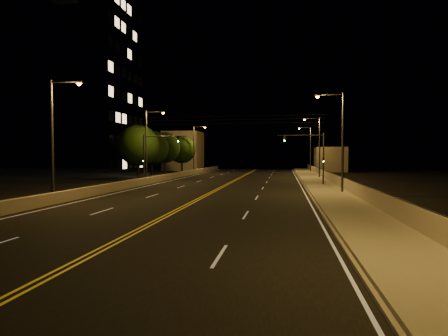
# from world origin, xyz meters

# --- Properties ---
(ground) EXTENTS (160.00, 160.00, 0.00)m
(ground) POSITION_xyz_m (0.00, 0.00, 0.00)
(ground) COLOR black
(ground) RESTS_ON ground
(road) EXTENTS (18.00, 120.00, 0.02)m
(road) POSITION_xyz_m (0.00, 20.00, 0.01)
(road) COLOR black
(road) RESTS_ON ground
(sidewalk) EXTENTS (3.60, 120.00, 0.30)m
(sidewalk) POSITION_xyz_m (10.80, 20.00, 0.15)
(sidewalk) COLOR gray
(sidewalk) RESTS_ON ground
(curb) EXTENTS (0.14, 120.00, 0.15)m
(curb) POSITION_xyz_m (8.93, 20.00, 0.07)
(curb) COLOR gray
(curb) RESTS_ON ground
(parapet_wall) EXTENTS (0.30, 120.00, 1.00)m
(parapet_wall) POSITION_xyz_m (12.45, 20.00, 0.80)
(parapet_wall) COLOR #A49888
(parapet_wall) RESTS_ON sidewalk
(jersey_barrier) EXTENTS (0.45, 120.00, 0.83)m
(jersey_barrier) POSITION_xyz_m (-9.66, 20.00, 0.42)
(jersey_barrier) COLOR #A49888
(jersey_barrier) RESTS_ON ground
(distant_building_right) EXTENTS (6.00, 10.00, 5.20)m
(distant_building_right) POSITION_xyz_m (16.50, 72.09, 2.60)
(distant_building_right) COLOR gray
(distant_building_right) RESTS_ON ground
(distant_building_left) EXTENTS (8.00, 8.00, 8.79)m
(distant_building_left) POSITION_xyz_m (-16.00, 71.44, 4.40)
(distant_building_left) COLOR gray
(distant_building_left) RESTS_ON ground
(parapet_rail) EXTENTS (0.06, 120.00, 0.06)m
(parapet_rail) POSITION_xyz_m (12.45, 20.00, 1.33)
(parapet_rail) COLOR black
(parapet_rail) RESTS_ON parapet_wall
(lane_markings) EXTENTS (17.32, 116.00, 0.00)m
(lane_markings) POSITION_xyz_m (0.00, 19.93, 0.02)
(lane_markings) COLOR silver
(lane_markings) RESTS_ON road
(streetlight_1) EXTENTS (2.55, 0.28, 9.01)m
(streetlight_1) POSITION_xyz_m (11.52, 22.89, 5.21)
(streetlight_1) COLOR #2D2D33
(streetlight_1) RESTS_ON ground
(streetlight_2) EXTENTS (2.55, 0.28, 9.01)m
(streetlight_2) POSITION_xyz_m (11.52, 44.65, 5.21)
(streetlight_2) COLOR #2D2D33
(streetlight_2) RESTS_ON ground
(streetlight_3) EXTENTS (2.55, 0.28, 9.01)m
(streetlight_3) POSITION_xyz_m (11.52, 63.24, 5.21)
(streetlight_3) COLOR #2D2D33
(streetlight_3) RESTS_ON ground
(streetlight_4) EXTENTS (2.55, 0.28, 9.01)m
(streetlight_4) POSITION_xyz_m (-9.92, 13.98, 5.21)
(streetlight_4) COLOR #2D2D33
(streetlight_4) RESTS_ON ground
(streetlight_5) EXTENTS (2.55, 0.28, 9.01)m
(streetlight_5) POSITION_xyz_m (-9.92, 33.07, 5.21)
(streetlight_5) COLOR #2D2D33
(streetlight_5) RESTS_ON ground
(streetlight_6) EXTENTS (2.55, 0.28, 9.01)m
(streetlight_6) POSITION_xyz_m (-9.92, 57.72, 5.21)
(streetlight_6) COLOR #2D2D33
(streetlight_6) RESTS_ON ground
(traffic_signal_right) EXTENTS (5.11, 0.31, 5.94)m
(traffic_signal_right) POSITION_xyz_m (9.98, 31.18, 3.77)
(traffic_signal_right) COLOR #2D2D33
(traffic_signal_right) RESTS_ON ground
(traffic_signal_left) EXTENTS (5.11, 0.31, 5.94)m
(traffic_signal_left) POSITION_xyz_m (-8.78, 31.18, 3.77)
(traffic_signal_left) COLOR #2D2D33
(traffic_signal_left) RESTS_ON ground
(overhead_wires) EXTENTS (22.00, 0.03, 0.83)m
(overhead_wires) POSITION_xyz_m (0.00, 29.50, 7.40)
(overhead_wires) COLOR black
(building_tower) EXTENTS (24.00, 15.00, 31.68)m
(building_tower) POSITION_xyz_m (-31.73, 49.23, 15.27)
(building_tower) COLOR gray
(building_tower) RESTS_ON ground
(tree_0) EXTENTS (5.65, 5.65, 7.66)m
(tree_0) POSITION_xyz_m (-13.16, 37.84, 4.82)
(tree_0) COLOR black
(tree_0) RESTS_ON ground
(tree_1) EXTENTS (5.50, 5.50, 7.45)m
(tree_1) POSITION_xyz_m (-14.56, 46.89, 4.70)
(tree_1) COLOR black
(tree_1) RESTS_ON ground
(tree_2) EXTENTS (5.74, 5.74, 7.78)m
(tree_2) POSITION_xyz_m (-15.09, 55.19, 4.90)
(tree_2) COLOR black
(tree_2) RESTS_ON ground
(tree_3) EXTENTS (5.36, 5.36, 7.27)m
(tree_3) POSITION_xyz_m (-12.97, 59.27, 4.58)
(tree_3) COLOR black
(tree_3) RESTS_ON ground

